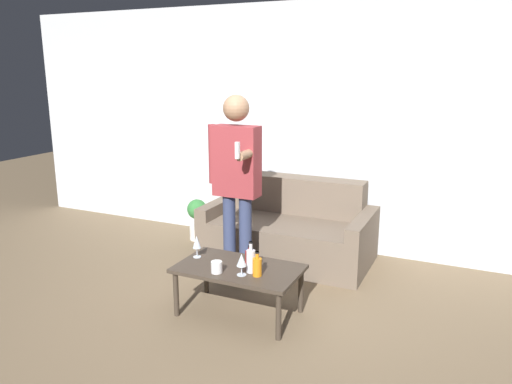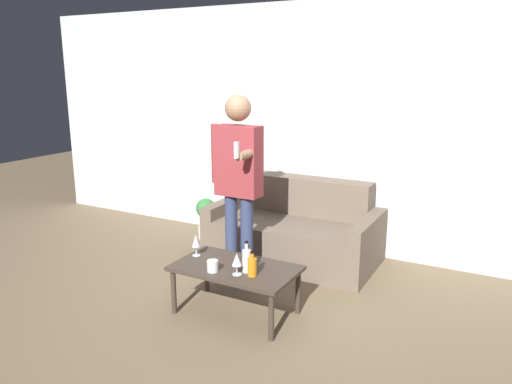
{
  "view_description": "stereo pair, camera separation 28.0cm",
  "coord_description": "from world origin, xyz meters",
  "px_view_note": "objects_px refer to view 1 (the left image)",
  "views": [
    {
      "loc": [
        1.66,
        -3.34,
        1.99
      ],
      "look_at": [
        -0.1,
        0.49,
        0.95
      ],
      "focal_mm": 35.0,
      "sensor_mm": 36.0,
      "label": 1
    },
    {
      "loc": [
        1.91,
        -3.21,
        1.99
      ],
      "look_at": [
        -0.1,
        0.49,
        0.95
      ],
      "focal_mm": 35.0,
      "sensor_mm": 36.0,
      "label": 2
    }
  ],
  "objects_px": {
    "coffee_table": "(239,272)",
    "bottle_orange": "(251,260)",
    "couch": "(290,231)",
    "person_standing_front": "(236,174)"
  },
  "relations": [
    {
      "from": "coffee_table",
      "to": "bottle_orange",
      "type": "distance_m",
      "value": 0.21
    },
    {
      "from": "couch",
      "to": "bottle_orange",
      "type": "xyz_separation_m",
      "value": [
        0.21,
        -1.43,
        0.22
      ]
    },
    {
      "from": "couch",
      "to": "bottle_orange",
      "type": "height_order",
      "value": "couch"
    },
    {
      "from": "couch",
      "to": "person_standing_front",
      "type": "xyz_separation_m",
      "value": [
        -0.22,
        -0.81,
        0.75
      ]
    },
    {
      "from": "coffee_table",
      "to": "person_standing_front",
      "type": "relative_size",
      "value": 0.57
    },
    {
      "from": "coffee_table",
      "to": "person_standing_front",
      "type": "height_order",
      "value": "person_standing_front"
    },
    {
      "from": "bottle_orange",
      "to": "person_standing_front",
      "type": "height_order",
      "value": "person_standing_front"
    },
    {
      "from": "couch",
      "to": "bottle_orange",
      "type": "bearing_deg",
      "value": -81.46
    },
    {
      "from": "coffee_table",
      "to": "bottle_orange",
      "type": "height_order",
      "value": "bottle_orange"
    },
    {
      "from": "bottle_orange",
      "to": "person_standing_front",
      "type": "relative_size",
      "value": 0.14
    }
  ]
}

